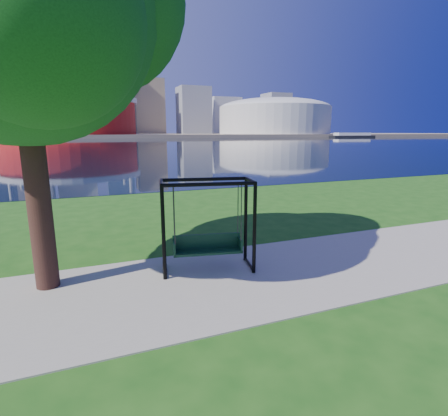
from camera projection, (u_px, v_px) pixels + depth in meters
ground at (234, 270)px, 8.60m from camera, size 900.00×900.00×0.00m
path at (243, 277)px, 8.15m from camera, size 120.00×4.00×0.03m
river at (95, 144)px, 101.18m from camera, size 900.00×180.00×0.02m
far_bank at (86, 135)px, 286.14m from camera, size 900.00×228.00×2.00m
stadium at (68, 114)px, 215.26m from camera, size 83.00×83.00×32.00m
arena at (274, 116)px, 267.39m from camera, size 84.00×84.00×26.56m
skyline at (77, 92)px, 289.34m from camera, size 392.00×66.00×96.50m
swing at (207, 227)px, 8.42m from camera, size 2.33×1.36×2.24m
barge at (352, 135)px, 232.07m from camera, size 30.92×11.51×3.02m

